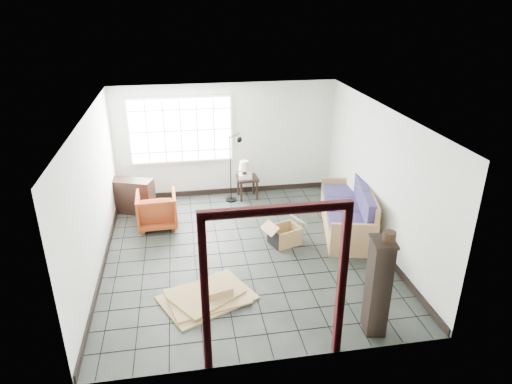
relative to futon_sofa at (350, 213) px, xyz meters
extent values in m
plane|color=black|center=(-2.22, -0.53, -0.36)|extent=(5.50, 5.50, 0.00)
cube|color=beige|center=(-2.22, 2.22, 0.94)|extent=(5.00, 0.02, 2.60)
cube|color=beige|center=(-2.22, -3.28, 0.94)|extent=(5.00, 0.02, 2.60)
cube|color=beige|center=(-4.72, -0.53, 0.94)|extent=(0.02, 5.50, 2.60)
cube|color=beige|center=(0.28, -0.53, 0.94)|extent=(0.02, 5.50, 2.60)
cube|color=white|center=(-2.22, -0.53, 2.24)|extent=(5.00, 5.50, 0.02)
cube|color=black|center=(-2.22, 2.20, -0.30)|extent=(4.95, 0.03, 0.12)
cube|color=black|center=(-4.70, -0.53, -0.30)|extent=(0.03, 5.45, 0.12)
cube|color=black|center=(0.26, -0.53, -0.30)|extent=(0.03, 5.45, 0.12)
cube|color=silver|center=(-3.22, 2.18, 1.24)|extent=(2.32, 0.06, 1.52)
cube|color=white|center=(-3.22, 2.14, 1.24)|extent=(2.20, 0.02, 1.40)
cube|color=#380C0F|center=(-3.07, -3.23, 0.69)|extent=(0.10, 0.08, 2.10)
cube|color=#380C0F|center=(-1.37, -3.23, 0.69)|extent=(0.10, 0.08, 2.10)
cube|color=#380C0F|center=(-2.22, -3.23, 1.79)|extent=(1.80, 0.08, 0.10)
cube|color=#966343|center=(-0.07, 0.02, -0.17)|extent=(1.29, 2.24, 0.38)
cube|color=#966343|center=(-0.31, -1.04, -0.02)|extent=(0.83, 0.25, 0.67)
cube|color=#966343|center=(0.18, 1.07, -0.02)|extent=(0.83, 0.25, 0.67)
cube|color=#966343|center=(0.30, -0.07, 0.22)|extent=(0.56, 2.07, 0.74)
cube|color=#1E1638|center=(-0.24, -0.66, 0.11)|extent=(0.89, 0.83, 0.17)
cube|color=#1E1638|center=(0.05, -0.72, 0.36)|extent=(0.30, 0.69, 0.55)
cube|color=#1E1638|center=(-0.09, 0.02, 0.11)|extent=(0.89, 0.83, 0.17)
cube|color=#1E1638|center=(0.21, -0.05, 0.36)|extent=(0.30, 0.69, 0.55)
cube|color=#1E1638|center=(0.07, 0.70, 0.11)|extent=(0.89, 0.83, 0.17)
cube|color=#1E1638|center=(0.37, 0.63, 0.36)|extent=(0.30, 0.69, 0.55)
imported|color=brown|center=(-3.80, 0.78, 0.04)|extent=(0.80, 0.75, 0.80)
cube|color=black|center=(-1.78, 1.87, 0.12)|extent=(0.49, 0.49, 0.06)
cube|color=black|center=(-1.96, 1.68, -0.13)|extent=(0.05, 0.05, 0.46)
cube|color=black|center=(-1.59, 1.70, -0.13)|extent=(0.05, 0.05, 0.46)
cube|color=black|center=(-1.98, 2.05, -0.13)|extent=(0.05, 0.05, 0.46)
cube|color=black|center=(-1.61, 2.07, -0.13)|extent=(0.05, 0.05, 0.46)
cylinder|color=black|center=(-1.86, 1.81, 0.22)|extent=(0.12, 0.12, 0.15)
cylinder|color=black|center=(-1.86, 1.81, 0.35)|extent=(0.03, 0.03, 0.10)
cone|color=beige|center=(-1.86, 1.81, 0.46)|extent=(0.32, 0.32, 0.21)
cube|color=silver|center=(-1.84, 1.83, 0.20)|extent=(0.31, 0.25, 0.11)
cylinder|color=black|center=(-1.99, 1.83, 0.20)|extent=(0.03, 0.06, 0.06)
cylinder|color=black|center=(-2.18, 1.77, -0.34)|extent=(0.33, 0.33, 0.03)
cylinder|color=black|center=(-2.18, 1.77, 0.42)|extent=(0.03, 0.03, 1.51)
cylinder|color=black|center=(-2.09, 1.68, 1.21)|extent=(0.25, 0.12, 0.14)
sphere|color=black|center=(-2.00, 1.60, 1.14)|extent=(0.18, 0.18, 0.14)
cube|color=black|center=(-4.37, 1.55, 0.02)|extent=(1.03, 0.68, 0.75)
cube|color=black|center=(-4.37, 1.55, 0.03)|extent=(0.95, 0.61, 0.03)
cube|color=black|center=(-0.72, -2.93, 0.36)|extent=(0.32, 0.39, 1.43)
cube|color=black|center=(-0.72, -2.93, 1.07)|extent=(0.36, 0.43, 0.04)
cylinder|color=black|center=(-0.66, -2.95, 1.15)|extent=(0.22, 0.22, 0.13)
cube|color=olive|center=(-1.41, -0.35, -0.35)|extent=(0.62, 0.56, 0.02)
cube|color=black|center=(-1.65, -0.43, -0.18)|extent=(0.16, 0.39, 0.35)
cube|color=olive|center=(-1.17, -0.26, -0.18)|extent=(0.16, 0.39, 0.35)
cube|color=olive|center=(-1.34, -0.54, -0.18)|extent=(0.49, 0.19, 0.35)
cube|color=olive|center=(-1.48, -0.15, -0.18)|extent=(0.49, 0.19, 0.35)
cube|color=olive|center=(-1.72, -0.46, 0.05)|extent=(0.32, 0.45, 0.14)
cube|color=olive|center=(-1.10, -0.24, 0.05)|extent=(0.32, 0.45, 0.14)
cube|color=olive|center=(-2.99, -1.82, -0.34)|extent=(1.63, 1.45, 0.03)
cube|color=olive|center=(-2.99, -1.82, -0.32)|extent=(1.37, 1.15, 0.03)
cube|color=olive|center=(-2.99, -1.82, -0.29)|extent=(1.25, 1.18, 0.03)
cube|color=olive|center=(-2.81, -1.81, -0.22)|extent=(0.47, 0.42, 0.11)
camera|label=1|loc=(-3.22, -7.73, 4.03)|focal=32.00mm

